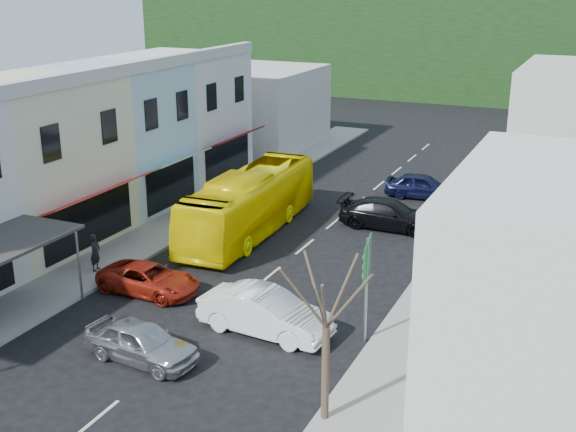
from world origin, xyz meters
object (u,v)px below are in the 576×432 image
(street_tree, at_px, (326,328))
(traffic_signal, at_px, (512,127))
(pedestrian_left, at_px, (95,252))
(car_silver, at_px, (141,342))
(car_red, at_px, (149,277))
(direction_sign, at_px, (366,291))
(bus, at_px, (250,204))
(car_white, at_px, (265,316))

(street_tree, bearing_deg, traffic_signal, 89.55)
(pedestrian_left, bearing_deg, street_tree, -125.73)
(car_silver, height_order, pedestrian_left, pedestrian_left)
(car_silver, relative_size, car_red, 0.96)
(street_tree, height_order, traffic_signal, street_tree)
(direction_sign, bearing_deg, pedestrian_left, 163.96)
(bus, bearing_deg, street_tree, -57.63)
(car_silver, bearing_deg, street_tree, -90.52)
(direction_sign, bearing_deg, car_silver, -157.14)
(direction_sign, bearing_deg, car_white, -177.85)
(direction_sign, xyz_separation_m, street_tree, (0.50, -5.19, 1.11))
(car_white, height_order, street_tree, street_tree)
(bus, relative_size, street_tree, 1.86)
(car_silver, bearing_deg, pedestrian_left, 54.52)
(pedestrian_left, bearing_deg, direction_sign, -105.60)
(car_white, xyz_separation_m, traffic_signal, (4.38, 30.99, 1.75))
(car_silver, distance_m, car_white, 4.67)
(car_red, xyz_separation_m, direction_sign, (9.61, -0.37, 1.31))
(car_white, xyz_separation_m, pedestrian_left, (-9.38, 1.98, 0.30))
(car_silver, height_order, car_red, same)
(car_white, height_order, traffic_signal, traffic_signal)
(car_white, height_order, car_red, same)
(traffic_signal, bearing_deg, street_tree, 84.65)
(bus, relative_size, car_white, 2.64)
(street_tree, distance_m, traffic_signal, 35.34)
(car_silver, bearing_deg, bus, 16.74)
(car_white, xyz_separation_m, direction_sign, (3.60, 0.84, 1.31))
(traffic_signal, bearing_deg, bus, 60.09)
(bus, xyz_separation_m, traffic_signal, (9.97, 21.37, 0.90))
(car_white, bearing_deg, car_red, 83.15)
(direction_sign, distance_m, street_tree, 5.33)
(street_tree, bearing_deg, car_red, 151.18)
(bus, bearing_deg, car_silver, -81.27)
(bus, height_order, pedestrian_left, bus)
(traffic_signal, bearing_deg, pedestrian_left, 59.72)
(car_red, height_order, street_tree, street_tree)
(pedestrian_left, height_order, street_tree, street_tree)
(direction_sign, relative_size, traffic_signal, 0.82)
(pedestrian_left, bearing_deg, bus, -36.97)
(bus, distance_m, street_tree, 17.07)
(bus, relative_size, traffic_signal, 2.36)
(car_red, height_order, traffic_signal, traffic_signal)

